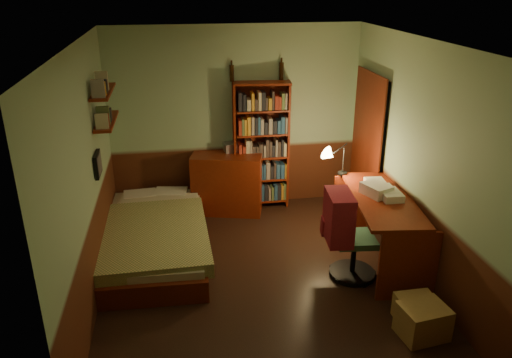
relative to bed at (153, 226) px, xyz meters
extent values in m
cube|color=black|center=(1.19, -0.77, -0.35)|extent=(3.50, 4.00, 0.02)
cube|color=silver|center=(1.19, -0.77, 2.27)|extent=(3.50, 4.00, 0.02)
cube|color=#8FB086|center=(1.19, 1.24, 0.96)|extent=(3.50, 0.02, 2.60)
cube|color=#8FB086|center=(-0.57, -0.77, 0.96)|extent=(0.02, 4.00, 2.60)
cube|color=#8FB086|center=(2.95, -0.77, 0.96)|extent=(0.02, 4.00, 2.60)
cube|color=#8FB086|center=(1.19, -2.78, 0.96)|extent=(3.50, 0.02, 2.60)
cube|color=black|center=(2.91, 0.53, 0.66)|extent=(0.06, 0.90, 2.00)
cube|color=#4C170A|center=(2.88, 0.53, 0.66)|extent=(0.02, 0.98, 2.08)
cube|color=olive|center=(0.00, 0.00, 0.00)|extent=(1.30, 2.32, 0.68)
cube|color=#631C0B|center=(1.03, 0.99, 0.09)|extent=(1.06, 0.71, 0.87)
cube|color=#B2B2B7|center=(1.12, 1.12, 0.59)|extent=(0.26, 0.21, 0.13)
cube|color=#631C0B|center=(1.54, 1.08, 0.58)|extent=(0.82, 0.34, 1.85)
cylinder|color=black|center=(1.14, 1.19, 1.62)|extent=(0.07, 0.07, 0.22)
cylinder|color=black|center=(1.83, 1.19, 1.63)|extent=(0.08, 0.08, 0.24)
cube|color=#631C0B|center=(2.63, -0.69, 0.08)|extent=(0.85, 1.64, 0.84)
cube|color=silver|center=(2.58, -0.60, 0.57)|extent=(0.34, 0.39, 0.13)
cone|color=black|center=(2.41, 0.10, 0.82)|extent=(0.20, 0.20, 0.65)
cube|color=#366546|center=(2.24, -0.93, 0.18)|extent=(0.56, 0.50, 1.03)
cube|color=#A72030|center=(1.98, -0.70, 0.97)|extent=(0.33, 0.51, 0.56)
cube|color=#631C0B|center=(-0.45, 0.33, 1.26)|extent=(0.20, 0.90, 0.03)
cube|color=#631C0B|center=(-0.45, 0.33, 1.61)|extent=(0.20, 0.90, 0.03)
cube|color=black|center=(-0.53, -0.17, 0.91)|extent=(0.04, 0.32, 0.26)
cube|color=#9E7B44|center=(2.54, -2.02, -0.18)|extent=(0.47, 0.40, 0.32)
cube|color=#9E7B44|center=(2.58, -1.81, -0.21)|extent=(0.38, 0.31, 0.26)
camera|label=1|loc=(0.36, -5.55, 2.86)|focal=35.00mm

